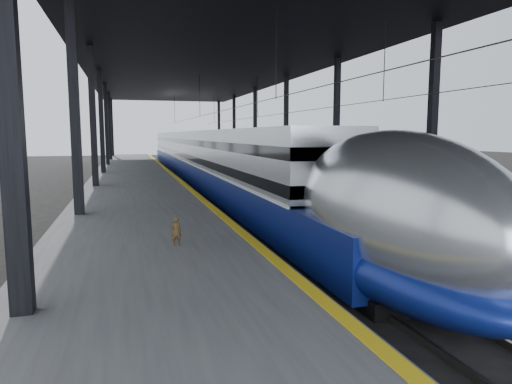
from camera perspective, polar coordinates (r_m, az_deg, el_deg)
name	(u,v)px	position (r m, az deg, el deg)	size (l,w,h in m)	color
ground	(265,264)	(14.35, 1.10, -8.93)	(160.00, 160.00, 0.00)	black
platform	(135,184)	(33.36, -14.90, 0.95)	(6.00, 80.00, 1.00)	#4C4C4F
yellow_strip	(175,176)	(33.48, -10.13, 1.97)	(0.30, 80.00, 0.01)	gold
rails	(244,187)	(34.48, -1.47, 0.68)	(6.52, 80.00, 0.16)	slate
canopy	(209,63)	(34.10, -5.93, 15.80)	(18.00, 75.00, 9.47)	black
tgv_train	(203,159)	(37.53, -6.65, 4.09)	(2.96, 65.20, 4.25)	silver
second_train	(242,157)	(45.36, -1.82, 4.42)	(2.59, 56.05, 3.56)	navy
child	(176,231)	(12.52, -9.96, -4.86)	(0.29, 0.19, 0.79)	#543B1C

